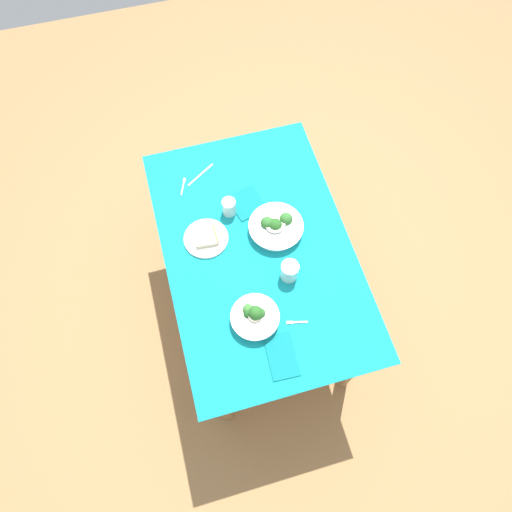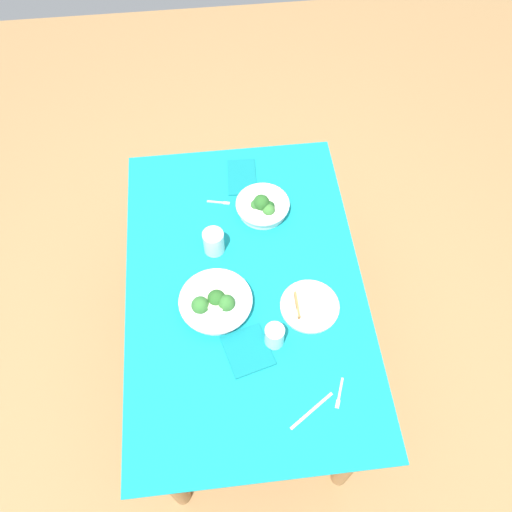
# 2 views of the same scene
# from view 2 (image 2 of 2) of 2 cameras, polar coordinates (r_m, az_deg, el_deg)

# --- Properties ---
(ground_plane) EXTENTS (6.00, 6.00, 0.00)m
(ground_plane) POSITION_cam_2_polar(r_m,az_deg,el_deg) (2.66, -0.93, -11.16)
(ground_plane) COLOR #9E7547
(dining_table) EXTENTS (1.39, 0.89, 0.76)m
(dining_table) POSITION_cam_2_polar(r_m,az_deg,el_deg) (2.08, -1.17, -4.78)
(dining_table) COLOR teal
(dining_table) RESTS_ON ground_plane
(broccoli_bowl_far) EXTENTS (0.22, 0.22, 0.10)m
(broccoli_bowl_far) POSITION_cam_2_polar(r_m,az_deg,el_deg) (2.13, 0.73, 5.42)
(broccoli_bowl_far) COLOR white
(broccoli_bowl_far) RESTS_ON dining_table
(broccoli_bowl_near) EXTENTS (0.27, 0.27, 0.09)m
(broccoli_bowl_near) POSITION_cam_2_polar(r_m,az_deg,el_deg) (1.91, -4.44, -5.08)
(broccoli_bowl_near) COLOR white
(broccoli_bowl_near) RESTS_ON dining_table
(bread_side_plate) EXTENTS (0.22, 0.22, 0.04)m
(bread_side_plate) POSITION_cam_2_polar(r_m,az_deg,el_deg) (1.93, 5.85, -5.39)
(bread_side_plate) COLOR silver
(bread_side_plate) RESTS_ON dining_table
(water_glass_center) EXTENTS (0.08, 0.08, 0.10)m
(water_glass_center) POSITION_cam_2_polar(r_m,az_deg,el_deg) (2.02, -4.63, 1.56)
(water_glass_center) COLOR silver
(water_glass_center) RESTS_ON dining_table
(water_glass_side) EXTENTS (0.07, 0.07, 0.09)m
(water_glass_side) POSITION_cam_2_polar(r_m,az_deg,el_deg) (1.83, 2.02, -8.68)
(water_glass_side) COLOR silver
(water_glass_side) RESTS_ON dining_table
(fork_by_far_bowl) EXTENTS (0.03, 0.10, 0.00)m
(fork_by_far_bowl) POSITION_cam_2_polar(r_m,az_deg,el_deg) (2.19, -3.99, 5.84)
(fork_by_far_bowl) COLOR #B7B7BC
(fork_by_far_bowl) RESTS_ON dining_table
(fork_by_near_bowl) EXTENTS (0.10, 0.05, 0.00)m
(fork_by_near_bowl) POSITION_cam_2_polar(r_m,az_deg,el_deg) (1.82, 9.08, -14.67)
(fork_by_near_bowl) COLOR #B7B7BC
(fork_by_near_bowl) RESTS_ON dining_table
(table_knife_left) EXTENTS (0.11, 0.16, 0.00)m
(table_knife_left) POSITION_cam_2_polar(r_m,az_deg,el_deg) (1.79, 6.09, -16.42)
(table_knife_left) COLOR #B7B7BC
(table_knife_left) RESTS_ON dining_table
(napkin_folded_upper) EXTENTS (0.20, 0.19, 0.01)m
(napkin_folded_upper) POSITION_cam_2_polar(r_m,az_deg,el_deg) (1.85, -0.90, -10.22)
(napkin_folded_upper) COLOR #0F777D
(napkin_folded_upper) RESTS_ON dining_table
(napkin_folded_lower) EXTENTS (0.20, 0.13, 0.01)m
(napkin_folded_lower) POSITION_cam_2_polar(r_m,az_deg,el_deg) (2.27, -1.55, 8.61)
(napkin_folded_lower) COLOR #0F777D
(napkin_folded_lower) RESTS_ON dining_table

